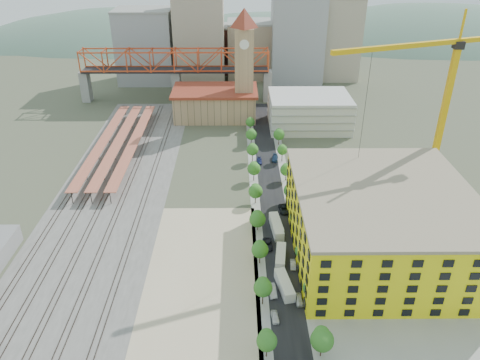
{
  "coord_description": "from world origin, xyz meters",
  "views": [
    {
      "loc": [
        4.64,
        -121.39,
        76.6
      ],
      "look_at": [
        5.63,
        1.96,
        10.0
      ],
      "focal_mm": 35.0,
      "sensor_mm": 36.0,
      "label": 1
    }
  ],
  "objects_px": {
    "site_trailer_a": "(285,285)",
    "site_trailer_d": "(276,225)",
    "clock_tower": "(244,55)",
    "construction_building": "(380,222)",
    "car_0": "(275,317)",
    "site_trailer_b": "(281,256)",
    "site_trailer_c": "(277,228)",
    "tower_crane": "(438,91)"
  },
  "relations": [
    {
      "from": "site_trailer_a",
      "to": "tower_crane",
      "type": "bearing_deg",
      "value": 32.13
    },
    {
      "from": "site_trailer_b",
      "to": "construction_building",
      "type": "bearing_deg",
      "value": 15.7
    },
    {
      "from": "car_0",
      "to": "construction_building",
      "type": "bearing_deg",
      "value": 35.67
    },
    {
      "from": "site_trailer_b",
      "to": "car_0",
      "type": "bearing_deg",
      "value": -90.97
    },
    {
      "from": "construction_building",
      "to": "clock_tower",
      "type": "bearing_deg",
      "value": 108.78
    },
    {
      "from": "tower_crane",
      "to": "site_trailer_d",
      "type": "distance_m",
      "value": 60.03
    },
    {
      "from": "clock_tower",
      "to": "site_trailer_b",
      "type": "xyz_separation_m",
      "value": [
        8.0,
        -103.89,
        -27.41
      ]
    },
    {
      "from": "tower_crane",
      "to": "site_trailer_b",
      "type": "xyz_separation_m",
      "value": [
        -46.35,
        -31.38,
        -34.38
      ]
    },
    {
      "from": "site_trailer_b",
      "to": "site_trailer_d",
      "type": "relative_size",
      "value": 0.96
    },
    {
      "from": "site_trailer_a",
      "to": "site_trailer_d",
      "type": "height_order",
      "value": "site_trailer_a"
    },
    {
      "from": "construction_building",
      "to": "car_0",
      "type": "bearing_deg",
      "value": -139.44
    },
    {
      "from": "site_trailer_b",
      "to": "site_trailer_a",
      "type": "bearing_deg",
      "value": -82.82
    },
    {
      "from": "tower_crane",
      "to": "site_trailer_b",
      "type": "distance_m",
      "value": 65.69
    },
    {
      "from": "clock_tower",
      "to": "car_0",
      "type": "distance_m",
      "value": 128.02
    },
    {
      "from": "site_trailer_d",
      "to": "site_trailer_a",
      "type": "bearing_deg",
      "value": -96.61
    },
    {
      "from": "site_trailer_d",
      "to": "car_0",
      "type": "relative_size",
      "value": 2.49
    },
    {
      "from": "site_trailer_d",
      "to": "car_0",
      "type": "bearing_deg",
      "value": -101.42
    },
    {
      "from": "clock_tower",
      "to": "site_trailer_d",
      "type": "bearing_deg",
      "value": -84.87
    },
    {
      "from": "site_trailer_b",
      "to": "car_0",
      "type": "relative_size",
      "value": 2.39
    },
    {
      "from": "site_trailer_a",
      "to": "site_trailer_b",
      "type": "relative_size",
      "value": 1.05
    },
    {
      "from": "site_trailer_c",
      "to": "car_0",
      "type": "bearing_deg",
      "value": -100.16
    },
    {
      "from": "site_trailer_d",
      "to": "construction_building",
      "type": "bearing_deg",
      "value": -29.25
    },
    {
      "from": "site_trailer_c",
      "to": "car_0",
      "type": "distance_m",
      "value": 34.08
    },
    {
      "from": "car_0",
      "to": "site_trailer_c",
      "type": "bearing_deg",
      "value": 80.06
    },
    {
      "from": "site_trailer_a",
      "to": "construction_building",
      "type": "bearing_deg",
      "value": 19.68
    },
    {
      "from": "site_trailer_c",
      "to": "site_trailer_b",
      "type": "bearing_deg",
      "value": -95.11
    },
    {
      "from": "car_0",
      "to": "tower_crane",
      "type": "bearing_deg",
      "value": 41.78
    },
    {
      "from": "construction_building",
      "to": "site_trailer_c",
      "type": "xyz_separation_m",
      "value": [
        -26.0,
        9.11,
        -8.04
      ]
    },
    {
      "from": "site_trailer_a",
      "to": "site_trailer_c",
      "type": "bearing_deg",
      "value": 79.56
    },
    {
      "from": "construction_building",
      "to": "site_trailer_a",
      "type": "distance_m",
      "value": 31.12
    },
    {
      "from": "construction_building",
      "to": "site_trailer_a",
      "type": "xyz_separation_m",
      "value": [
        -26.0,
        -15.09,
        -8.05
      ]
    },
    {
      "from": "tower_crane",
      "to": "site_trailer_c",
      "type": "xyz_separation_m",
      "value": [
        -46.35,
        -18.38,
        -34.3
      ]
    },
    {
      "from": "construction_building",
      "to": "tower_crane",
      "type": "distance_m",
      "value": 43.12
    },
    {
      "from": "construction_building",
      "to": "tower_crane",
      "type": "bearing_deg",
      "value": 53.49
    },
    {
      "from": "construction_building",
      "to": "site_trailer_d",
      "type": "bearing_deg",
      "value": 157.36
    },
    {
      "from": "tower_crane",
      "to": "site_trailer_c",
      "type": "bearing_deg",
      "value": -158.37
    },
    {
      "from": "tower_crane",
      "to": "site_trailer_a",
      "type": "relative_size",
      "value": 5.83
    },
    {
      "from": "site_trailer_a",
      "to": "site_trailer_d",
      "type": "distance_m",
      "value": 25.93
    },
    {
      "from": "site_trailer_a",
      "to": "car_0",
      "type": "relative_size",
      "value": 2.52
    },
    {
      "from": "construction_building",
      "to": "site_trailer_d",
      "type": "height_order",
      "value": "construction_building"
    },
    {
      "from": "site_trailer_c",
      "to": "construction_building",
      "type": "bearing_deg",
      "value": -24.42
    },
    {
      "from": "site_trailer_c",
      "to": "site_trailer_d",
      "type": "distance_m",
      "value": 1.73
    }
  ]
}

